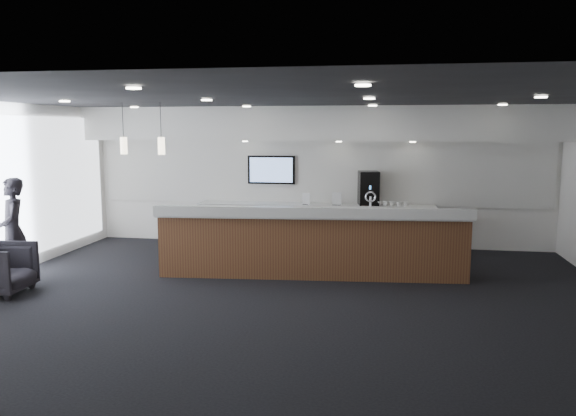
% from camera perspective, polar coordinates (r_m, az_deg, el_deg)
% --- Properties ---
extents(ground, '(10.00, 10.00, 0.00)m').
position_cam_1_polar(ground, '(8.68, -0.20, -9.01)').
color(ground, black).
rests_on(ground, ground).
extents(ceiling, '(10.00, 8.00, 0.02)m').
position_cam_1_polar(ceiling, '(8.31, -0.21, 11.19)').
color(ceiling, black).
rests_on(ceiling, back_wall).
extents(back_wall, '(10.00, 0.02, 3.00)m').
position_cam_1_polar(back_wall, '(12.30, 2.97, 3.17)').
color(back_wall, white).
rests_on(back_wall, ground).
extents(soffit_bulkhead, '(10.00, 0.90, 0.70)m').
position_cam_1_polar(soffit_bulkhead, '(11.81, 2.76, 8.56)').
color(soffit_bulkhead, silver).
rests_on(soffit_bulkhead, back_wall).
extents(alcove_panel, '(9.80, 0.06, 1.40)m').
position_cam_1_polar(alcove_panel, '(12.26, 2.96, 3.62)').
color(alcove_panel, silver).
rests_on(alcove_panel, back_wall).
extents(back_credenza, '(5.06, 0.66, 0.95)m').
position_cam_1_polar(back_credenza, '(12.07, 2.74, -1.81)').
color(back_credenza, gray).
rests_on(back_credenza, ground).
extents(wall_tv, '(1.05, 0.08, 0.62)m').
position_cam_1_polar(wall_tv, '(12.35, -1.70, 3.90)').
color(wall_tv, black).
rests_on(wall_tv, back_wall).
extents(pendant_left, '(0.12, 0.12, 0.30)m').
position_cam_1_polar(pendant_left, '(9.75, -13.49, 6.10)').
color(pendant_left, beige).
rests_on(pendant_left, ceiling).
extents(pendant_right, '(0.12, 0.12, 0.30)m').
position_cam_1_polar(pendant_right, '(10.05, -17.19, 6.01)').
color(pendant_right, beige).
rests_on(pendant_right, ceiling).
extents(ceiling_can_lights, '(7.00, 5.00, 0.02)m').
position_cam_1_polar(ceiling_can_lights, '(8.30, -0.21, 10.98)').
color(ceiling_can_lights, white).
rests_on(ceiling_can_lights, ceiling).
extents(service_counter, '(5.38, 1.32, 1.49)m').
position_cam_1_polar(service_counter, '(9.78, 2.46, -3.58)').
color(service_counter, brown).
rests_on(service_counter, ground).
extents(coffee_machine, '(0.48, 0.57, 0.71)m').
position_cam_1_polar(coffee_machine, '(11.95, 8.17, 2.01)').
color(coffee_machine, black).
rests_on(coffee_machine, back_credenza).
extents(info_sign_left, '(0.18, 0.07, 0.24)m').
position_cam_1_polar(info_sign_left, '(11.89, 1.88, 0.93)').
color(info_sign_left, silver).
rests_on(info_sign_left, back_credenza).
extents(info_sign_right, '(0.21, 0.04, 0.27)m').
position_cam_1_polar(info_sign_right, '(11.83, 4.98, 0.94)').
color(info_sign_right, silver).
rests_on(info_sign_right, back_credenza).
extents(armchair, '(0.93, 0.90, 0.79)m').
position_cam_1_polar(armchair, '(9.80, -27.24, -5.53)').
color(armchair, black).
rests_on(armchair, ground).
extents(lounge_guest, '(0.72, 0.76, 1.75)m').
position_cam_1_polar(lounge_guest, '(10.34, -26.14, -2.07)').
color(lounge_guest, black).
rests_on(lounge_guest, ground).
extents(cup_0, '(0.11, 0.11, 0.10)m').
position_cam_1_polar(cup_0, '(11.85, 11.87, 0.39)').
color(cup_0, white).
rests_on(cup_0, back_credenza).
extents(cup_1, '(0.15, 0.15, 0.10)m').
position_cam_1_polar(cup_1, '(11.84, 11.20, 0.41)').
color(cup_1, white).
rests_on(cup_1, back_credenza).
extents(cup_2, '(0.13, 0.13, 0.10)m').
position_cam_1_polar(cup_2, '(11.84, 10.52, 0.42)').
color(cup_2, white).
rests_on(cup_2, back_credenza).
extents(cup_3, '(0.14, 0.14, 0.10)m').
position_cam_1_polar(cup_3, '(11.84, 9.84, 0.44)').
color(cup_3, white).
rests_on(cup_3, back_credenza).
extents(cup_4, '(0.15, 0.15, 0.10)m').
position_cam_1_polar(cup_4, '(11.84, 9.16, 0.46)').
color(cup_4, white).
rests_on(cup_4, back_credenza).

